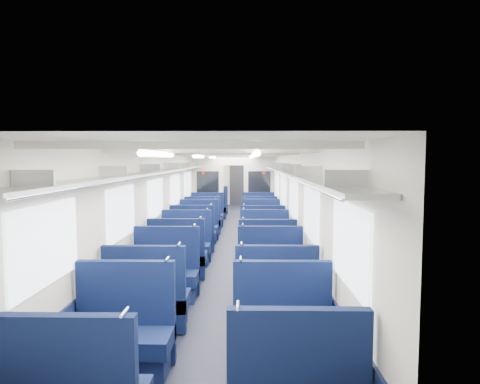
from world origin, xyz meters
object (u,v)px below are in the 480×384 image
at_px(seat_4, 147,302).
at_px(seat_11, 265,247).
at_px(seat_23, 256,205).
at_px(seat_15, 261,228).
at_px(seat_16, 203,222).
at_px(seat_18, 207,217).
at_px(seat_10, 186,247).
at_px(seat_6, 166,276).
at_px(seat_19, 258,217).
at_px(seat_5, 276,302).
at_px(seat_17, 260,222).
at_px(seat_22, 214,206).
at_px(bulkhead, 234,188).
at_px(seat_13, 263,237).
at_px(end_door, 237,184).
at_px(seat_7, 270,276).
at_px(seat_14, 199,229).
at_px(seat_21, 257,210).
at_px(seat_8, 178,259).
at_px(seat_12, 193,237).
at_px(seat_3, 283,338).
at_px(seat_9, 267,260).
at_px(seat_2, 123,337).
at_px(seat_20, 212,209).

xyz_separation_m(seat_4, seat_11, (1.66, 3.47, 0.00)).
distance_m(seat_11, seat_23, 7.92).
bearing_deg(seat_15, seat_16, 147.84).
bearing_deg(seat_18, seat_10, -90.00).
height_order(seat_6, seat_19, same).
height_order(seat_5, seat_17, same).
xyz_separation_m(seat_10, seat_22, (0.00, 7.80, 0.00)).
distance_m(bulkhead, seat_16, 2.39).
relative_size(seat_13, seat_18, 1.00).
bearing_deg(end_door, seat_23, -76.84).
bearing_deg(end_door, seat_10, -94.11).
distance_m(seat_7, seat_19, 6.89).
xyz_separation_m(seat_6, seat_16, (0.00, 5.68, 0.00)).
xyz_separation_m(seat_7, seat_18, (-1.66, 6.79, 0.00)).
relative_size(seat_7, seat_14, 1.00).
bearing_deg(seat_16, seat_10, -90.00).
distance_m(seat_17, seat_19, 1.15).
distance_m(seat_5, seat_22, 11.27).
bearing_deg(seat_17, seat_23, 90.00).
bearing_deg(seat_21, seat_8, -102.26).
bearing_deg(seat_23, seat_7, -90.00).
bearing_deg(seat_15, seat_17, 90.00).
distance_m(seat_6, seat_12, 3.39).
xyz_separation_m(seat_6, seat_18, (0.00, 6.83, 0.00)).
height_order(seat_11, seat_19, same).
bearing_deg(seat_21, seat_14, -111.28).
bearing_deg(seat_18, seat_12, -90.00).
relative_size(seat_8, seat_16, 1.00).
xyz_separation_m(seat_3, seat_6, (-1.66, 2.25, 0.00)).
relative_size(seat_5, seat_19, 1.00).
height_order(end_door, seat_12, end_door).
bearing_deg(seat_22, seat_4, -90.00).
distance_m(seat_12, seat_21, 5.66).
xyz_separation_m(bulkhead, seat_22, (-0.83, 2.24, -0.87)).
bearing_deg(seat_18, seat_9, -73.86).
height_order(seat_13, seat_16, same).
distance_m(seat_3, seat_6, 2.80).
relative_size(end_door, seat_10, 1.72).
bearing_deg(seat_7, seat_13, 90.00).
bearing_deg(seat_2, seat_5, 33.64).
xyz_separation_m(seat_11, seat_16, (-1.66, 3.43, 0.00)).
bearing_deg(seat_9, seat_11, 90.00).
relative_size(seat_2, seat_6, 1.00).
bearing_deg(seat_2, seat_20, 90.00).
relative_size(seat_7, seat_13, 1.00).
height_order(seat_13, seat_23, same).
height_order(seat_11, seat_22, same).
bearing_deg(seat_8, seat_5, -54.48).
relative_size(end_door, seat_4, 1.72).
height_order(seat_8, seat_13, same).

